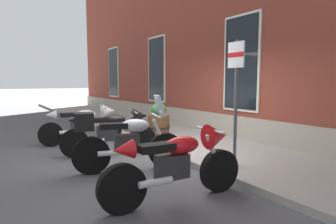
# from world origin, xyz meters

# --- Properties ---
(ground_plane) EXTENTS (140.00, 140.00, 0.00)m
(ground_plane) POSITION_xyz_m (0.00, 0.00, 0.00)
(ground_plane) COLOR #4C4C4F
(sidewalk) EXTENTS (32.09, 2.55, 0.12)m
(sidewalk) POSITION_xyz_m (0.00, 1.27, 0.06)
(sidewalk) COLOR gray
(sidewalk) RESTS_ON ground_plane
(motorcycle_white_sport) EXTENTS (0.62, 2.14, 1.01)m
(motorcycle_white_sport) POSITION_xyz_m (-2.13, -0.99, 0.56)
(motorcycle_white_sport) COLOR black
(motorcycle_white_sport) RESTS_ON ground_plane
(motorcycle_black_sport) EXTENTS (0.79, 2.05, 1.03)m
(motorcycle_black_sport) POSITION_xyz_m (-0.59, -0.83, 0.56)
(motorcycle_black_sport) COLOR black
(motorcycle_black_sport) RESTS_ON ground_plane
(motorcycle_silver_touring) EXTENTS (0.88, 1.97, 1.38)m
(motorcycle_silver_touring) POSITION_xyz_m (0.65, -1.13, 0.57)
(motorcycle_silver_touring) COLOR black
(motorcycle_silver_touring) RESTS_ON ground_plane
(motorcycle_red_sport) EXTENTS (0.62, 2.13, 1.02)m
(motorcycle_red_sport) POSITION_xyz_m (2.24, -1.02, 0.56)
(motorcycle_red_sport) COLOR black
(motorcycle_red_sport) RESTS_ON ground_plane
(parking_sign) EXTENTS (0.36, 0.07, 2.21)m
(parking_sign) POSITION_xyz_m (1.78, 0.48, 1.56)
(parking_sign) COLOR #4C4C51
(parking_sign) RESTS_ON sidewalk
(barrel_planter) EXTENTS (0.59, 0.59, 0.96)m
(barrel_planter) POSITION_xyz_m (-1.06, 0.63, 0.54)
(barrel_planter) COLOR brown
(barrel_planter) RESTS_ON sidewalk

